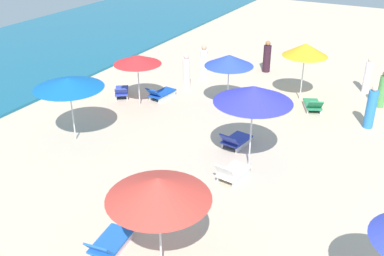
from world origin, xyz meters
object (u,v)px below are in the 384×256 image
(umbrella_4, at_px, (137,60))
(beachgoer_6, at_px, (382,90))
(lounge_chair_4_0, at_px, (122,92))
(umbrella_6, at_px, (229,60))
(beachgoer_5, at_px, (186,72))
(umbrella_8, at_px, (158,188))
(beachgoer_3, at_px, (204,63))
(beachgoer_1, at_px, (267,58))
(lounge_chair_2_0, at_px, (235,140))
(lounge_chair_4_1, at_px, (161,93))
(lounge_chair_5_0, at_px, (313,105))
(umbrella_3, at_px, (69,83))
(beachgoer_7, at_px, (368,76))
(umbrella_5, at_px, (305,50))
(lounge_chair_8_0, at_px, (109,243))
(lounge_chair_2_1, at_px, (232,172))
(umbrella_2, at_px, (253,94))
(beachgoer_0, at_px, (371,108))

(umbrella_4, xyz_separation_m, beachgoer_6, (4.67, -9.08, -1.27))
(lounge_chair_4_0, relative_size, beachgoer_6, 0.87)
(umbrella_6, distance_m, beachgoer_5, 3.00)
(umbrella_6, relative_size, umbrella_8, 0.91)
(beachgoer_3, bearing_deg, umbrella_6, 120.87)
(beachgoer_1, bearing_deg, lounge_chair_2_0, 106.02)
(lounge_chair_2_0, bearing_deg, lounge_chair_4_1, -19.02)
(lounge_chair_5_0, bearing_deg, umbrella_4, -0.47)
(umbrella_3, bearing_deg, beachgoer_6, -47.98)
(umbrella_4, height_order, beachgoer_5, umbrella_4)
(lounge_chair_4_0, relative_size, beachgoer_7, 0.84)
(lounge_chair_2_0, distance_m, umbrella_6, 3.96)
(umbrella_5, relative_size, beachgoer_7, 1.54)
(umbrella_4, height_order, lounge_chair_4_1, umbrella_4)
(lounge_chair_2_0, relative_size, lounge_chair_5_0, 0.90)
(umbrella_4, bearing_deg, umbrella_5, -56.66)
(beachgoer_1, height_order, beachgoer_7, beachgoer_7)
(umbrella_6, xyz_separation_m, lounge_chair_8_0, (-9.49, -1.10, -1.81))
(lounge_chair_2_0, xyz_separation_m, umbrella_5, (5.35, -0.79, 2.00))
(umbrella_3, distance_m, beachgoer_3, 8.26)
(beachgoer_6, bearing_deg, beachgoer_5, 175.08)
(beachgoer_6, bearing_deg, lounge_chair_5_0, -163.32)
(umbrella_4, relative_size, beachgoer_6, 1.39)
(lounge_chair_5_0, distance_m, umbrella_8, 10.90)
(lounge_chair_8_0, xyz_separation_m, beachgoer_3, (12.19, 3.61, 0.54))
(umbrella_8, bearing_deg, umbrella_5, 0.18)
(lounge_chair_2_1, distance_m, lounge_chair_4_1, 7.00)
(umbrella_2, bearing_deg, lounge_chair_4_1, 58.52)
(beachgoer_3, bearing_deg, beachgoer_0, 154.53)
(umbrella_5, relative_size, lounge_chair_5_0, 1.71)
(umbrella_8, relative_size, beachgoer_1, 1.55)
(umbrella_3, distance_m, beachgoer_5, 6.60)
(umbrella_5, distance_m, umbrella_6, 3.37)
(umbrella_6, bearing_deg, umbrella_4, 115.34)
(beachgoer_0, distance_m, beachgoer_5, 8.12)
(lounge_chair_4_1, xyz_separation_m, umbrella_8, (-8.73, -5.47, 1.98))
(umbrella_5, height_order, umbrella_8, umbrella_5)
(umbrella_6, height_order, beachgoer_0, umbrella_6)
(lounge_chair_4_0, distance_m, beachgoer_3, 4.51)
(lounge_chair_2_1, relative_size, lounge_chair_4_1, 0.87)
(lounge_chair_4_1, height_order, umbrella_8, umbrella_8)
(umbrella_2, xyz_separation_m, umbrella_4, (2.41, 5.98, -0.49))
(umbrella_2, relative_size, beachgoer_0, 1.62)
(lounge_chair_4_0, distance_m, beachgoer_0, 10.38)
(umbrella_8, distance_m, beachgoer_3, 13.14)
(lounge_chair_4_0, relative_size, beachgoer_5, 0.82)
(lounge_chair_5_0, distance_m, beachgoer_1, 5.06)
(lounge_chair_2_0, height_order, lounge_chair_5_0, lounge_chair_5_0)
(umbrella_4, xyz_separation_m, lounge_chair_8_0, (-7.88, -4.49, -1.78))
(lounge_chair_2_0, height_order, beachgoer_6, beachgoer_6)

